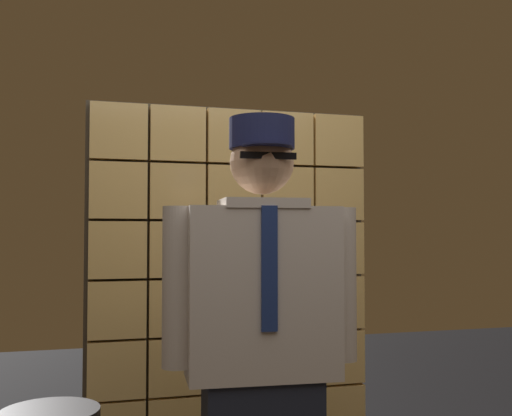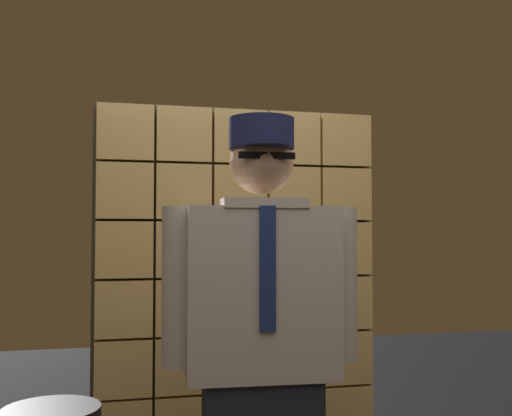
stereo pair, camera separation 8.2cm
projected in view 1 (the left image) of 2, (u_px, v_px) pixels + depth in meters
glass_block_wall at (232, 305)px, 3.09m from camera, size 1.48×0.10×2.06m
standing_person at (262, 357)px, 2.15m from camera, size 0.72×0.32×1.80m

